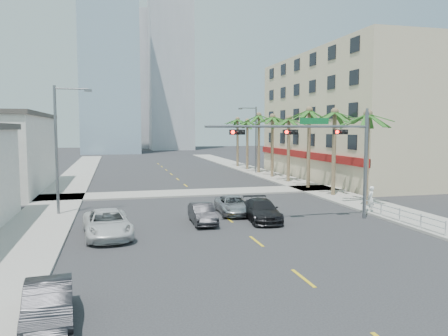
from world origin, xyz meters
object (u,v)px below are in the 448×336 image
object	(u,v)px
car_parked_mid	(48,305)
pedestrian	(371,199)
car_parked_far	(107,224)
car_lane_right	(262,210)
traffic_signal_mast	(322,144)
car_lane_left	(202,214)
car_lane_center	(233,205)

from	to	relation	value
car_parked_mid	pedestrian	xyz separation A→B (m)	(19.70, 13.32, 0.40)
car_parked_far	pedestrian	size ratio (longest dim) A/B	2.90
car_lane_right	traffic_signal_mast	bearing A→B (deg)	-9.76
traffic_signal_mast	car_parked_mid	xyz separation A→B (m)	(-15.18, -11.99, -4.39)
car_lane_left	car_parked_mid	bearing A→B (deg)	-118.88
traffic_signal_mast	pedestrian	world-z (taller)	traffic_signal_mast
traffic_signal_mast	car_parked_mid	bearing A→B (deg)	-141.70
car_parked_far	pedestrian	distance (m)	18.24
car_parked_mid	car_lane_right	size ratio (longest dim) A/B	0.85
car_parked_far	pedestrian	bearing A→B (deg)	1.70
car_parked_mid	car_lane_center	world-z (taller)	car_parked_mid
traffic_signal_mast	car_parked_far	size ratio (longest dim) A/B	2.08
car_lane_left	pedestrian	bearing A→B (deg)	1.75
car_lane_left	car_parked_far	bearing A→B (deg)	-159.92
traffic_signal_mast	car_parked_far	world-z (taller)	traffic_signal_mast
car_parked_mid	car_lane_right	bearing A→B (deg)	42.92
traffic_signal_mast	pedestrian	distance (m)	6.17
car_parked_mid	car_parked_far	xyz separation A→B (m)	(1.60, 11.05, 0.07)
car_lane_center	pedestrian	size ratio (longest dim) A/B	2.50
car_lane_left	car_lane_right	distance (m)	3.97
car_parked_mid	pedestrian	size ratio (longest dim) A/B	2.20
car_parked_far	car_lane_center	xyz separation A→B (m)	(8.61, 4.62, -0.10)
car_lane_left	car_lane_right	size ratio (longest dim) A/B	0.81
traffic_signal_mast	car_lane_right	bearing A→B (deg)	164.82
car_lane_right	pedestrian	xyz separation A→B (m)	(8.28, 0.31, 0.38)
car_lane_left	traffic_signal_mast	bearing A→B (deg)	-7.46
car_parked_far	car_lane_left	size ratio (longest dim) A/B	1.37
pedestrian	car_lane_left	bearing A→B (deg)	-36.54
traffic_signal_mast	car_parked_mid	size ratio (longest dim) A/B	2.74
car_parked_mid	car_parked_far	world-z (taller)	car_parked_far
pedestrian	car_parked_far	bearing A→B (deg)	-30.40
car_lane_center	car_parked_mid	bearing A→B (deg)	-119.62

